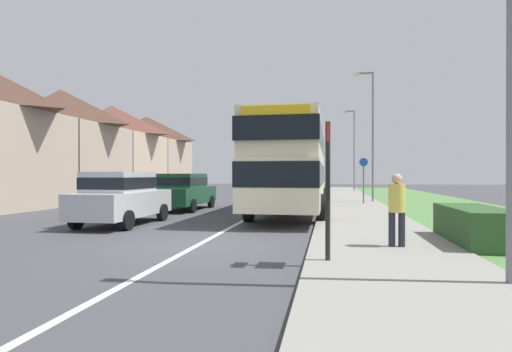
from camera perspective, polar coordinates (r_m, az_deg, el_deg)
ground_plane at (r=9.68m, az=-8.12°, el=-9.62°), size 120.00×120.00×0.00m
lane_marking_centre at (r=17.38m, az=0.32°, el=-5.21°), size 0.14×60.00×0.01m
pavement_near_side at (r=15.17m, az=14.85°, el=-5.81°), size 3.20×68.00×0.12m
grass_verge_seaward at (r=16.08m, az=30.38°, el=-5.56°), size 6.00×68.00×0.08m
roadside_hedge at (r=10.50m, az=28.67°, el=-6.39°), size 1.10×2.91×0.90m
double_decker_bus at (r=16.74m, az=5.16°, el=1.90°), size 2.80×10.62×3.70m
parked_car_silver at (r=13.87m, az=-18.55°, el=-2.72°), size 1.87×4.08×1.73m
parked_car_dark_green at (r=18.97m, az=-10.17°, el=-1.97°), size 1.92×4.48×1.69m
pedestrian_at_stop at (r=9.06m, az=19.38°, el=-4.08°), size 0.34×0.34×1.67m
bus_stop_sign at (r=7.30m, az=10.17°, el=-0.68°), size 0.09×0.52×2.60m
cycle_route_sign at (r=21.92m, az=15.04°, el=-0.37°), size 0.44×0.08×2.52m
street_lamp_mid at (r=23.96m, az=16.03°, el=6.56°), size 1.14×0.20×7.49m
street_lamp_far at (r=38.88m, az=13.63°, el=4.24°), size 1.14×0.20×7.65m
house_terrace_far_side at (r=30.09m, az=-22.66°, el=3.65°), size 6.60×23.66×6.91m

